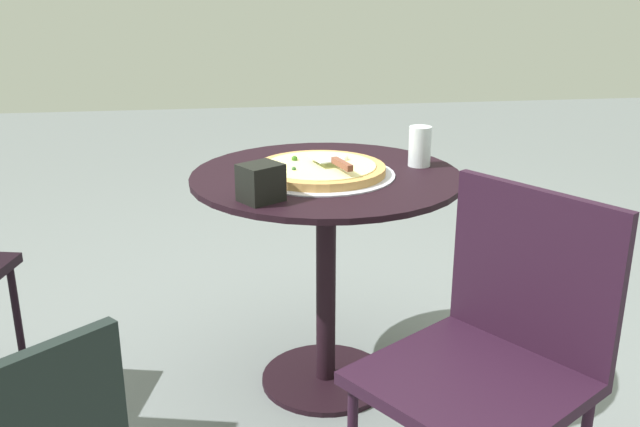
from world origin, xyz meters
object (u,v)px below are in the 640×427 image
pizza_on_tray (320,170)px  patio_chair_far (494,349)px  pizza_server (335,161)px  napkin_dispenser (261,183)px  patio_table (326,232)px  drinking_cup (420,146)px

pizza_on_tray → patio_chair_far: bearing=-68.1°
pizza_server → patio_chair_far: (0.25, -0.68, -0.26)m
pizza_server → napkin_dispenser: napkin_dispenser is taller
pizza_server → patio_chair_far: 0.77m
patio_table → napkin_dispenser: size_ratio=7.86×
pizza_on_tray → drinking_cup: (0.32, 0.06, 0.05)m
patio_table → pizza_server: pizza_server is taller
napkin_dispenser → patio_chair_far: size_ratio=0.12×
drinking_cup → napkin_dispenser: (-0.51, -0.29, -0.01)m
drinking_cup → pizza_server: bearing=-159.4°
patio_table → pizza_server: size_ratio=3.81×
pizza_server → napkin_dispenser: bearing=-140.7°
pizza_server → pizza_on_tray: bearing=129.7°
patio_table → pizza_on_tray: bearing=-162.3°
pizza_server → drinking_cup: 0.30m
pizza_on_tray → drinking_cup: 0.33m
pizza_server → napkin_dispenser: 0.29m
drinking_cup → patio_chair_far: 0.83m
patio_table → pizza_server: bearing=-71.1°
pizza_on_tray → patio_table: bearing=17.7°
drinking_cup → patio_chair_far: patio_chair_far is taller
patio_chair_far → pizza_on_tray: bearing=111.9°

